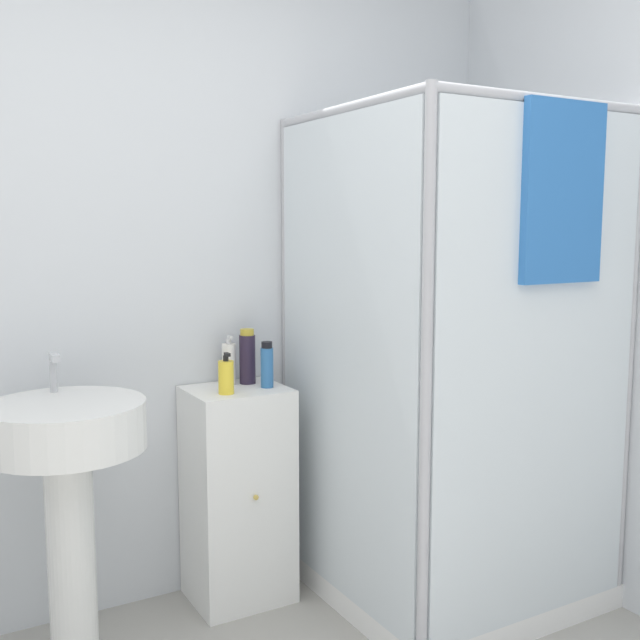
{
  "coord_description": "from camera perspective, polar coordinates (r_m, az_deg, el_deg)",
  "views": [
    {
      "loc": [
        -0.66,
        -1.04,
        1.44
      ],
      "look_at": [
        0.57,
        1.11,
        1.13
      ],
      "focal_mm": 42.0,
      "sensor_mm": 36.0,
      "label": 1
    }
  ],
  "objects": [
    {
      "name": "wall_back",
      "position": [
        2.83,
        -16.29,
        3.09
      ],
      "size": [
        6.4,
        0.06,
        2.5
      ],
      "primitive_type": "cube",
      "color": "silver",
      "rests_on": "ground_plane"
    },
    {
      "name": "shower_enclosure",
      "position": [
        2.96,
        9.61,
        -11.91
      ],
      "size": [
        0.96,
        0.99,
        1.86
      ],
      "color": "white",
      "rests_on": "ground_plane"
    },
    {
      "name": "vanity_cabinet",
      "position": [
        2.96,
        -6.28,
        -13.06
      ],
      "size": [
        0.37,
        0.33,
        0.83
      ],
      "color": "white",
      "rests_on": "ground_plane"
    },
    {
      "name": "sink",
      "position": [
        2.51,
        -18.68,
        -10.74
      ],
      "size": [
        0.49,
        0.49,
        1.03
      ],
      "color": "white",
      "rests_on": "ground_plane"
    },
    {
      "name": "soap_dispenser",
      "position": [
        2.75,
        -7.17,
        -4.31
      ],
      "size": [
        0.06,
        0.06,
        0.15
      ],
      "color": "yellow",
      "rests_on": "vanity_cabinet"
    },
    {
      "name": "shampoo_bottle_tall_black",
      "position": [
        2.91,
        -5.56,
        -2.83
      ],
      "size": [
        0.06,
        0.06,
        0.21
      ],
      "color": "#281E33",
      "rests_on": "vanity_cabinet"
    },
    {
      "name": "shampoo_bottle_blue",
      "position": [
        2.84,
        -4.06,
        -3.47
      ],
      "size": [
        0.05,
        0.05,
        0.17
      ],
      "color": "#2D66A3",
      "rests_on": "vanity_cabinet"
    },
    {
      "name": "lotion_bottle_white",
      "position": [
        2.91,
        -6.95,
        -3.31
      ],
      "size": [
        0.05,
        0.05,
        0.19
      ],
      "color": "white",
      "rests_on": "vanity_cabinet"
    }
  ]
}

